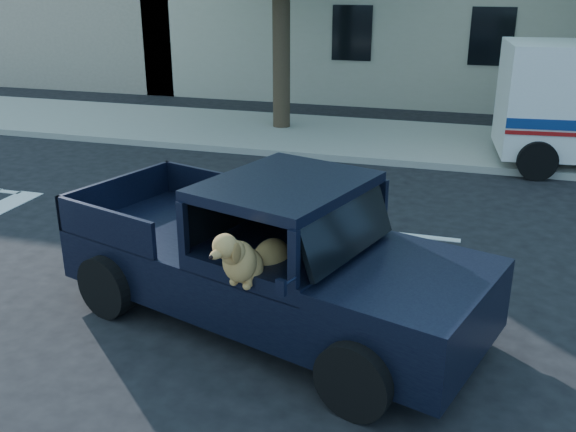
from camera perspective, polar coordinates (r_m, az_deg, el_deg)
name	(u,v)px	position (r m, az deg, el deg)	size (l,w,h in m)	color
ground	(371,349)	(7.19, 7.37, -11.66)	(120.00, 120.00, 0.00)	black
far_sidewalk	(437,144)	(15.71, 13.14, 6.29)	(60.00, 4.00, 0.15)	gray
lane_stripes	(544,250)	(10.23, 21.81, -2.82)	(21.60, 0.14, 0.01)	silver
pickup_truck	(262,273)	(7.43, -2.31, -5.11)	(5.28, 3.31, 1.77)	black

